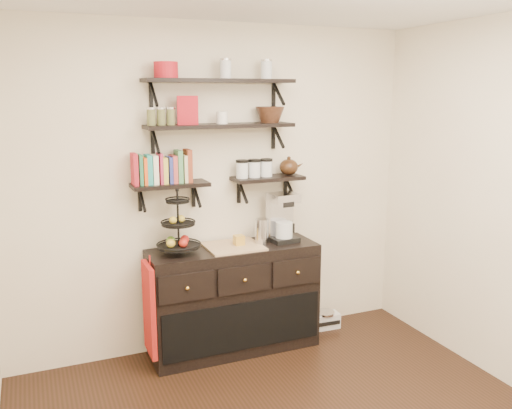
% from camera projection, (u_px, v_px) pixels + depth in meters
% --- Properties ---
extents(back_wall, '(3.50, 0.02, 2.70)m').
position_uv_depth(back_wall, '(216.00, 189.00, 4.53)').
color(back_wall, white).
rests_on(back_wall, ground).
extents(shelf_top, '(1.20, 0.27, 0.23)m').
position_uv_depth(shelf_top, '(220.00, 81.00, 4.24)').
color(shelf_top, black).
rests_on(shelf_top, back_wall).
extents(shelf_mid, '(1.20, 0.27, 0.23)m').
position_uv_depth(shelf_mid, '(220.00, 126.00, 4.31)').
color(shelf_mid, black).
rests_on(shelf_mid, back_wall).
extents(shelf_low_left, '(0.60, 0.25, 0.23)m').
position_uv_depth(shelf_low_left, '(170.00, 186.00, 4.25)').
color(shelf_low_left, black).
rests_on(shelf_low_left, back_wall).
extents(shelf_low_right, '(0.60, 0.25, 0.23)m').
position_uv_depth(shelf_low_right, '(267.00, 179.00, 4.57)').
color(shelf_low_right, black).
rests_on(shelf_low_right, back_wall).
extents(cookbooks, '(0.43, 0.15, 0.26)m').
position_uv_depth(cookbooks, '(163.00, 169.00, 4.20)').
color(cookbooks, '#A91F2C').
rests_on(cookbooks, shelf_low_left).
extents(glass_canisters, '(0.32, 0.10, 0.13)m').
position_uv_depth(glass_canisters, '(254.00, 170.00, 4.51)').
color(glass_canisters, silver).
rests_on(glass_canisters, shelf_low_right).
extents(sideboard, '(1.40, 0.50, 0.92)m').
position_uv_depth(sideboard, '(234.00, 299.00, 4.53)').
color(sideboard, black).
rests_on(sideboard, floor).
extents(fruit_stand, '(0.34, 0.34, 0.50)m').
position_uv_depth(fruit_stand, '(179.00, 232.00, 4.23)').
color(fruit_stand, black).
rests_on(fruit_stand, sideboard).
extents(candle, '(0.08, 0.08, 0.08)m').
position_uv_depth(candle, '(239.00, 240.00, 4.45)').
color(candle, '#B48629').
rests_on(candle, sideboard).
extents(coffee_maker, '(0.25, 0.24, 0.42)m').
position_uv_depth(coffee_maker, '(282.00, 218.00, 4.60)').
color(coffee_maker, black).
rests_on(coffee_maker, sideboard).
extents(thermal_carafe, '(0.11, 0.11, 0.22)m').
position_uv_depth(thermal_carafe, '(262.00, 232.00, 4.49)').
color(thermal_carafe, silver).
rests_on(thermal_carafe, sideboard).
extents(apron, '(0.04, 0.31, 0.72)m').
position_uv_depth(apron, '(149.00, 310.00, 4.15)').
color(apron, '#A11911').
rests_on(apron, sideboard).
extents(radio, '(0.27, 0.19, 0.16)m').
position_uv_depth(radio, '(325.00, 320.00, 5.01)').
color(radio, silver).
rests_on(radio, floor).
extents(recipe_box, '(0.17, 0.09, 0.22)m').
position_uv_depth(recipe_box, '(188.00, 110.00, 4.18)').
color(recipe_box, '#AD131E').
rests_on(recipe_box, shelf_mid).
extents(walnut_bowl, '(0.24, 0.24, 0.13)m').
position_uv_depth(walnut_bowl, '(270.00, 115.00, 4.45)').
color(walnut_bowl, black).
rests_on(walnut_bowl, shelf_mid).
extents(ramekins, '(0.09, 0.09, 0.10)m').
position_uv_depth(ramekins, '(222.00, 118.00, 4.30)').
color(ramekins, white).
rests_on(ramekins, shelf_mid).
extents(teapot, '(0.25, 0.21, 0.16)m').
position_uv_depth(teapot, '(289.00, 166.00, 4.63)').
color(teapot, '#351F0F').
rests_on(teapot, shelf_low_right).
extents(red_pot, '(0.18, 0.18, 0.12)m').
position_uv_depth(red_pot, '(166.00, 70.00, 4.05)').
color(red_pot, '#AD131E').
rests_on(red_pot, shelf_top).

